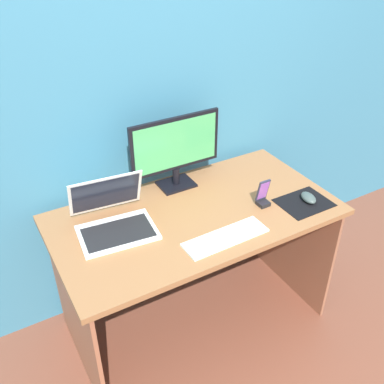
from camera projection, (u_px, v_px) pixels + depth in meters
ground_plane at (195, 318)px, 2.50m from camera, size 8.00×8.00×0.00m
wall_back at (151, 82)px, 2.13m from camera, size 6.00×0.04×2.50m
desk at (195, 239)px, 2.18m from camera, size 1.36×0.72×0.74m
monitor at (175, 149)px, 2.18m from camera, size 0.48×0.14×0.38m
laptop at (114, 219)px, 1.97m from camera, size 0.37×0.35×0.23m
keyboard_external at (226, 237)px, 1.93m from camera, size 0.39×0.13×0.01m
mousepad at (304, 203)px, 2.16m from camera, size 0.25×0.20×0.00m
mouse at (308, 198)px, 2.16m from camera, size 0.08×0.11×0.04m
phone_in_dock at (263, 196)px, 2.12m from camera, size 0.06×0.06×0.14m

